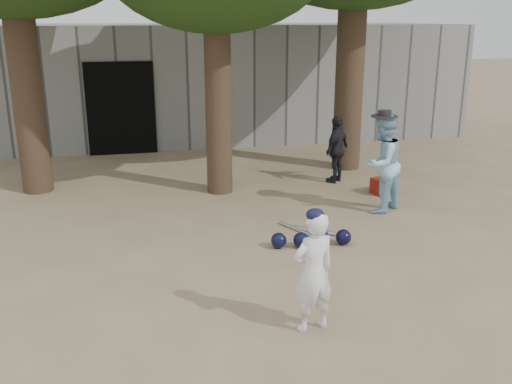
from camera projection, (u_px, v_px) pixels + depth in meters
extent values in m
plane|color=#937C5E|center=(225.00, 294.00, 6.87)|extent=(70.00, 70.00, 0.00)
imported|color=white|center=(313.00, 272.00, 5.92)|extent=(0.55, 0.42, 1.32)
imported|color=#97CDEA|center=(381.00, 164.00, 9.58)|extent=(1.03, 0.98, 1.67)
imported|color=black|center=(337.00, 149.00, 11.35)|extent=(0.80, 0.77, 1.34)
cube|color=maroon|center=(384.00, 186.00, 10.74)|extent=(0.50, 0.44, 0.30)
cube|color=gray|center=(170.00, 89.00, 13.89)|extent=(16.00, 0.35, 3.00)
cube|color=black|center=(121.00, 109.00, 13.57)|extent=(1.60, 0.08, 2.20)
cube|color=slate|center=(164.00, 79.00, 16.22)|extent=(16.00, 5.00, 3.00)
sphere|color=black|center=(279.00, 240.00, 8.21)|extent=(0.23, 0.23, 0.23)
sphere|color=black|center=(301.00, 240.00, 8.23)|extent=(0.23, 0.23, 0.23)
sphere|color=black|center=(322.00, 238.00, 8.29)|extent=(0.23, 0.23, 0.23)
sphere|color=black|center=(343.00, 237.00, 8.34)|extent=(0.23, 0.23, 0.23)
cylinder|color=#BABAC1|center=(295.00, 228.00, 8.92)|extent=(0.37, 0.67, 0.06)
cylinder|color=#BABAC1|center=(309.00, 230.00, 8.85)|extent=(0.56, 0.54, 0.06)
cylinder|color=#BABAC1|center=(322.00, 232.00, 8.77)|extent=(0.60, 0.48, 0.06)
cylinder|color=brown|center=(22.00, 43.00, 10.15)|extent=(0.56, 0.56, 5.50)
cylinder|color=brown|center=(217.00, 58.00, 10.17)|extent=(0.48, 0.48, 5.00)
cylinder|color=brown|center=(352.00, 32.00, 11.79)|extent=(0.60, 0.60, 5.80)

